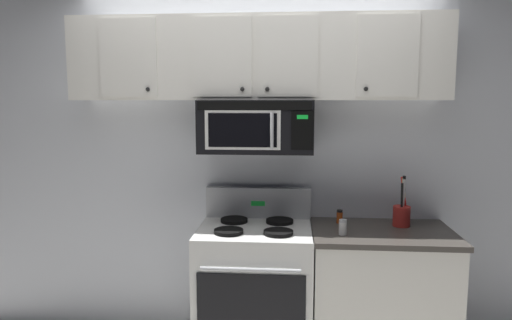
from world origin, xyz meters
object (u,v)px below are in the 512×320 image
Objects in this scene: utensil_crock_red at (402,212)px; spice_jar at (340,217)px; stove_range at (255,289)px; salt_shaker at (343,227)px; over_range_microwave at (257,126)px.

utensil_crock_red is 3.72× the size of spice_jar.
stove_range reaches higher than spice_jar.
spice_jar is (0.58, 0.16, 0.48)m from stove_range.
salt_shaker is at bearing -91.61° from spice_jar.
spice_jar is at bearing 15.92° from stove_range.
utensil_crock_red is 3.52× the size of salt_shaker.
over_range_microwave is 1.15m from utensil_crock_red.
over_range_microwave is at bearing -175.25° from spice_jar.
utensil_crock_red reaches higher than stove_range.
stove_range is 1.11m from over_range_microwave.
salt_shaker is (0.57, -0.24, -0.63)m from over_range_microwave.
stove_range is 1.47× the size of over_range_microwave.
over_range_microwave is 0.88m from salt_shaker.
spice_jar is (-0.41, 0.04, -0.05)m from utensil_crock_red.
stove_range is 11.33× the size of salt_shaker.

